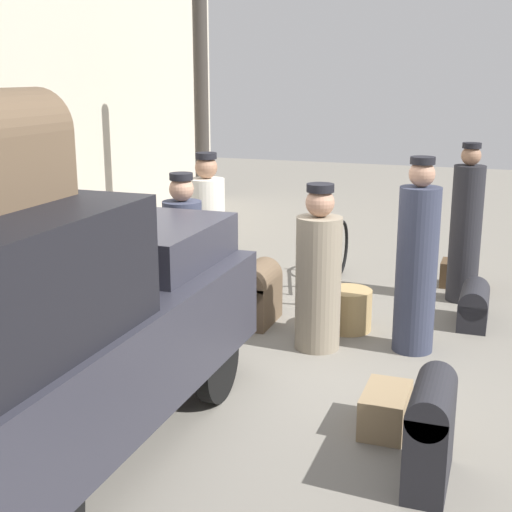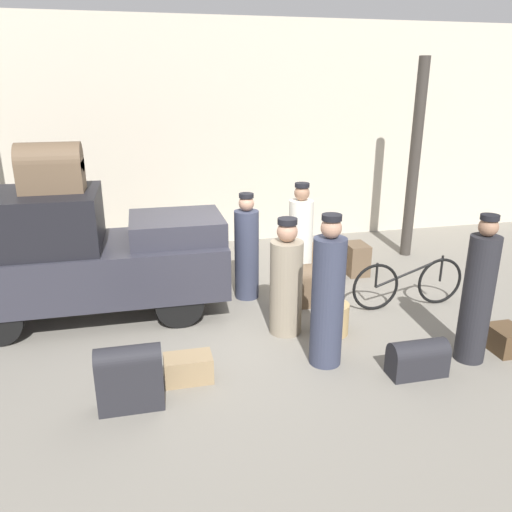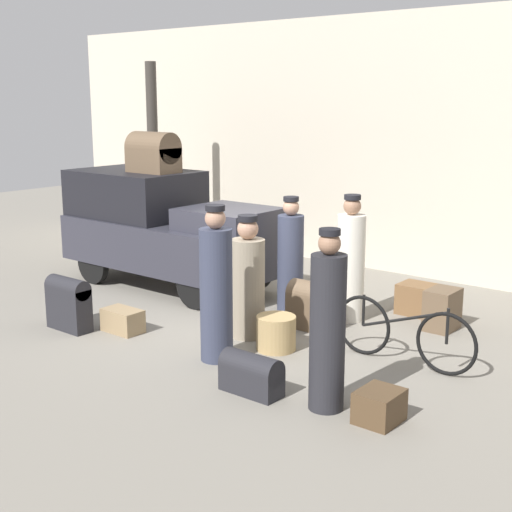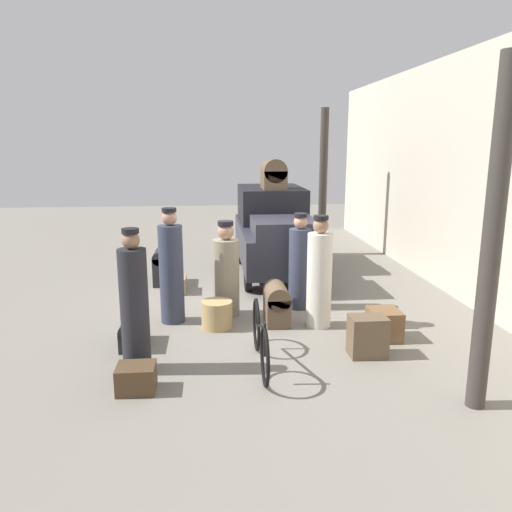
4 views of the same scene
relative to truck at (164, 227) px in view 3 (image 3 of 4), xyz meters
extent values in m
plane|color=gray|center=(2.27, -0.84, -0.99)|extent=(30.00, 30.00, 0.00)
cube|color=beige|center=(2.27, 3.23, 1.26)|extent=(16.00, 0.15, 4.50)
cylinder|color=#38332D|center=(-1.79, 1.48, 0.88)|extent=(0.21, 0.21, 3.73)
cylinder|color=black|center=(1.36, 0.70, -0.65)|extent=(0.67, 0.12, 0.67)
cylinder|color=black|center=(1.36, -0.70, -0.65)|extent=(0.67, 0.12, 0.67)
cylinder|color=black|center=(-1.01, 0.70, -0.65)|extent=(0.67, 0.12, 0.67)
cylinder|color=black|center=(-1.01, -0.70, -0.65)|extent=(0.67, 0.12, 0.67)
cube|color=#2D2D38|center=(0.18, 0.00, -0.26)|extent=(3.81, 1.56, 0.74)
cube|color=black|center=(-0.68, 0.00, 0.50)|extent=(2.10, 1.44, 0.77)
cube|color=#2D2D38|center=(1.42, 0.00, 0.28)|extent=(1.33, 1.22, 0.33)
torus|color=black|center=(5.35, -0.80, -0.62)|extent=(0.74, 0.04, 0.74)
torus|color=black|center=(4.27, -0.80, -0.62)|extent=(0.74, 0.04, 0.74)
cylinder|color=black|center=(4.81, -0.80, -0.44)|extent=(1.09, 0.04, 0.40)
cylinder|color=black|center=(4.27, -0.80, -0.43)|extent=(0.04, 0.04, 0.38)
cylinder|color=black|center=(5.35, -0.80, -0.41)|extent=(0.04, 0.04, 0.42)
cylinder|color=tan|center=(3.35, -1.34, -0.77)|extent=(0.49, 0.49, 0.43)
cylinder|color=silver|center=(3.42, 0.27, -0.24)|extent=(0.39, 0.39, 1.50)
sphere|color=#936B51|center=(3.42, 0.27, 0.63)|extent=(0.24, 0.24, 0.24)
cylinder|color=black|center=(3.42, 0.27, 0.76)|extent=(0.23, 0.23, 0.07)
cylinder|color=#232328|center=(4.78, -2.39, -0.19)|extent=(0.36, 0.36, 1.60)
sphere|color=#936B51|center=(4.78, -2.39, 0.72)|extent=(0.22, 0.22, 0.22)
cylinder|color=black|center=(4.78, -2.39, 0.83)|extent=(0.21, 0.21, 0.06)
cylinder|color=#33384C|center=(3.01, -2.06, -0.19)|extent=(0.39, 0.39, 1.60)
sphere|color=tan|center=(3.01, -2.06, 0.73)|extent=(0.24, 0.24, 0.24)
cylinder|color=black|center=(3.01, -2.06, 0.85)|extent=(0.23, 0.23, 0.07)
cylinder|color=gray|center=(2.76, -1.17, -0.34)|extent=(0.44, 0.44, 1.30)
sphere|color=tan|center=(2.76, -1.17, 0.45)|extent=(0.27, 0.27, 0.27)
cylinder|color=black|center=(2.76, -1.17, 0.59)|extent=(0.26, 0.26, 0.07)
cylinder|color=#33384C|center=(2.49, 0.13, -0.28)|extent=(0.38, 0.38, 1.42)
sphere|color=tan|center=(2.49, 0.13, 0.55)|extent=(0.24, 0.24, 0.24)
cylinder|color=black|center=(2.49, 0.13, 0.67)|extent=(0.22, 0.22, 0.07)
cube|color=#937A56|center=(1.33, -2.08, -0.83)|extent=(0.55, 0.33, 0.31)
cube|color=brown|center=(4.03, 1.14, -0.77)|extent=(0.51, 0.44, 0.44)
cube|color=#232328|center=(3.96, -2.57, -0.84)|extent=(0.68, 0.30, 0.29)
cylinder|color=#232328|center=(3.96, -2.57, -0.70)|extent=(0.68, 0.30, 0.30)
cube|color=#4C3823|center=(5.36, -2.32, -0.83)|extent=(0.38, 0.45, 0.32)
cube|color=#232328|center=(0.70, -2.47, -0.69)|extent=(0.67, 0.27, 0.59)
cylinder|color=#232328|center=(0.70, -2.47, -0.40)|extent=(0.67, 0.27, 0.27)
cube|color=brown|center=(4.62, 0.70, -0.71)|extent=(0.36, 0.50, 0.56)
cube|color=brown|center=(3.23, -0.37, -0.76)|extent=(0.64, 0.38, 0.47)
cylinder|color=brown|center=(3.23, -0.37, -0.52)|extent=(0.64, 0.38, 0.38)
cube|color=brown|center=(-0.20, 0.00, 1.08)|extent=(0.82, 0.51, 0.41)
cylinder|color=brown|center=(-0.20, 0.00, 1.29)|extent=(0.82, 0.51, 0.51)
camera|label=1|loc=(-3.61, -2.81, 1.63)|focal=50.00mm
camera|label=2|loc=(0.96, -7.13, 2.25)|focal=35.00mm
camera|label=3|loc=(8.44, -8.06, 2.10)|focal=50.00mm
camera|label=4|loc=(10.86, -1.42, 1.86)|focal=35.00mm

